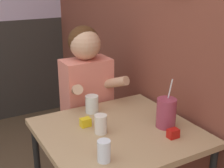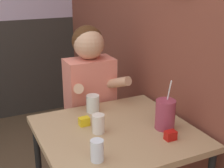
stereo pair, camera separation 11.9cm
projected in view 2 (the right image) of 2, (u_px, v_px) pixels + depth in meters
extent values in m
cube|color=brown|center=(124.00, 2.00, 2.48)|extent=(0.06, 4.44, 2.70)
cube|color=tan|center=(116.00, 133.00, 1.78)|extent=(0.85, 0.81, 0.04)
cylinder|color=black|center=(140.00, 144.00, 2.37)|extent=(0.04, 0.04, 0.69)
cube|color=#EA7F6B|center=(92.00, 156.00, 2.42)|extent=(0.31, 0.20, 0.46)
cube|color=#EA7F6B|center=(90.00, 96.00, 2.25)|extent=(0.34, 0.20, 0.54)
sphere|color=#472814|center=(87.00, 41.00, 2.15)|extent=(0.22, 0.22, 0.22)
sphere|color=tan|center=(89.00, 44.00, 2.13)|extent=(0.21, 0.21, 0.21)
cylinder|color=tan|center=(78.00, 89.00, 2.04)|extent=(0.14, 0.27, 0.15)
cylinder|color=tan|center=(115.00, 83.00, 2.15)|extent=(0.14, 0.27, 0.15)
cylinder|color=#99384C|center=(165.00, 114.00, 1.77)|extent=(0.11, 0.11, 0.17)
cylinder|color=white|center=(169.00, 92.00, 1.73)|extent=(0.01, 0.04, 0.14)
cylinder|color=silver|center=(97.00, 151.00, 1.46)|extent=(0.06, 0.06, 0.11)
cylinder|color=silver|center=(93.00, 104.00, 1.99)|extent=(0.08, 0.08, 0.11)
cylinder|color=silver|center=(98.00, 124.00, 1.73)|extent=(0.07, 0.07, 0.11)
cube|color=#B7140F|center=(170.00, 135.00, 1.66)|extent=(0.06, 0.04, 0.05)
cube|color=yellow|center=(84.00, 121.00, 1.82)|extent=(0.06, 0.04, 0.05)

